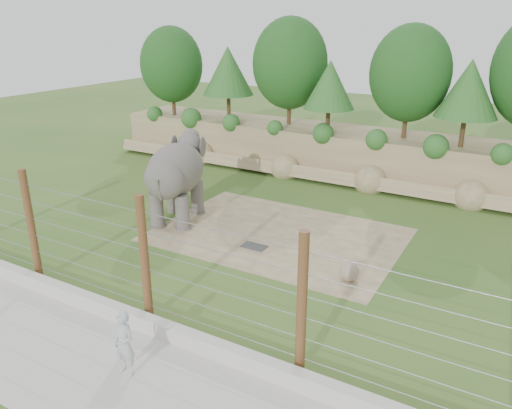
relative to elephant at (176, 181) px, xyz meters
The scene contains 10 objects.
ground 5.12m from the elephant, 28.40° to the right, with size 90.00×90.00×0.00m, color #366626.
back_embankment 11.65m from the elephant, 65.26° to the left, with size 30.00×5.52×8.77m.
dirt_patch 5.09m from the elephant, ahead, with size 10.00×7.00×0.02m, color #8E7556.
drain_grate 4.85m from the elephant, 10.43° to the right, with size 1.00×0.60×0.03m, color #262628.
elephant is the anchor object (origin of this frame).
stone_ball 8.90m from the elephant, 10.10° to the right, with size 0.68×0.68×0.68m, color gray.
retaining_wall 8.55m from the elephant, 59.97° to the right, with size 26.00×0.35×0.50m, color beige.
walkway 10.34m from the elephant, 65.61° to the right, with size 26.00×4.00×0.01m, color beige.
barrier_fence 7.97m from the elephant, 58.17° to the right, with size 20.26×0.26×4.00m.
zookeeper 10.47m from the elephant, 59.09° to the right, with size 0.66×0.43×1.80m, color silver.
Camera 1 is at (9.23, -14.14, 8.57)m, focal length 35.00 mm.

